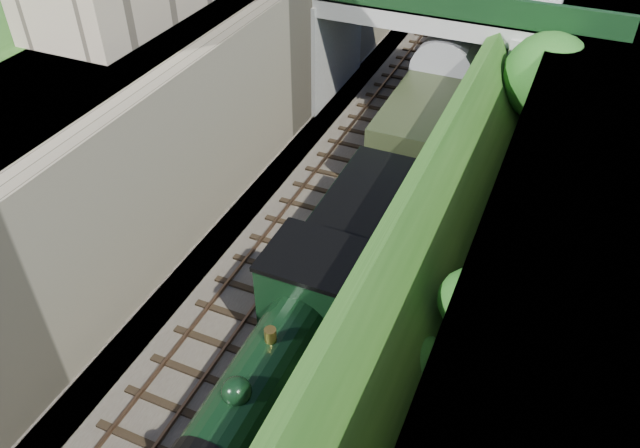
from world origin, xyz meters
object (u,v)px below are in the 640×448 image
(tree, at_px, (550,79))
(locomotive, at_px, (271,378))
(tender, at_px, (364,229))
(road_bridge, at_px, (452,38))

(tree, distance_m, locomotive, 16.72)
(locomotive, relative_size, tender, 1.70)
(road_bridge, distance_m, tree, 6.35)
(road_bridge, distance_m, locomotive, 19.84)
(road_bridge, relative_size, tender, 2.67)
(road_bridge, height_order, tender, road_bridge)
(road_bridge, xyz_separation_m, tree, (4.97, -3.91, 0.57))
(locomotive, bearing_deg, road_bridge, 90.74)
(locomotive, bearing_deg, tender, 90.00)
(road_bridge, distance_m, tender, 12.60)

